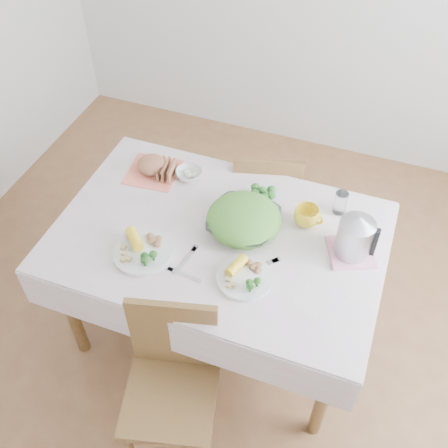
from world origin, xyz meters
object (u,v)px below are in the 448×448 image
(chair_near, at_px, (170,393))
(electric_kettle, at_px, (355,235))
(chair_far, at_px, (266,192))
(yellow_mug, at_px, (307,216))
(dinner_plate_right, at_px, (244,278))
(dinner_plate_left, at_px, (143,252))
(salad_bowl, at_px, (244,223))
(dining_table, at_px, (219,285))

(chair_near, distance_m, electric_kettle, 1.03)
(chair_far, distance_m, yellow_mug, 0.64)
(dinner_plate_right, relative_size, yellow_mug, 2.03)
(dinner_plate_left, relative_size, electric_kettle, 1.23)
(salad_bowl, xyz_separation_m, electric_kettle, (0.49, 0.03, 0.08))
(salad_bowl, bearing_deg, yellow_mug, 27.51)
(salad_bowl, distance_m, yellow_mug, 0.29)
(yellow_mug, bearing_deg, chair_near, -110.61)
(dinner_plate_left, bearing_deg, dining_table, 39.35)
(dinner_plate_right, height_order, yellow_mug, yellow_mug)
(chair_near, bearing_deg, dinner_plate_left, 110.73)
(dining_table, distance_m, dinner_plate_right, 0.49)
(dinner_plate_right, bearing_deg, dining_table, 134.05)
(dining_table, distance_m, yellow_mug, 0.60)
(salad_bowl, bearing_deg, chair_far, 95.15)
(dinner_plate_right, bearing_deg, chair_far, 99.99)
(dining_table, distance_m, chair_far, 0.66)
(chair_far, distance_m, salad_bowl, 0.67)
(dining_table, relative_size, electric_kettle, 6.45)
(salad_bowl, bearing_deg, dinner_plate_left, -141.20)
(chair_far, xyz_separation_m, yellow_mug, (0.31, -0.45, 0.34))
(dinner_plate_left, distance_m, dinner_plate_right, 0.47)
(yellow_mug, relative_size, electric_kettle, 0.55)
(dinner_plate_right, bearing_deg, dinner_plate_left, -177.25)
(chair_near, relative_size, salad_bowl, 2.67)
(dinner_plate_left, xyz_separation_m, electric_kettle, (0.86, 0.33, 0.11))
(chair_near, height_order, dinner_plate_right, chair_near)
(chair_near, xyz_separation_m, electric_kettle, (0.56, 0.76, 0.42))
(chair_far, relative_size, dinner_plate_left, 3.15)
(chair_near, bearing_deg, dinner_plate_right, 55.89)
(salad_bowl, distance_m, dinner_plate_right, 0.29)
(chair_near, bearing_deg, chair_far, 75.11)
(chair_near, xyz_separation_m, chair_far, (0.01, 1.31, 0.00))
(yellow_mug, height_order, electric_kettle, electric_kettle)
(dining_table, height_order, dinner_plate_left, dinner_plate_left)
(salad_bowl, relative_size, electric_kettle, 1.48)
(dinner_plate_right, relative_size, electric_kettle, 1.12)
(dining_table, bearing_deg, chair_far, 86.11)
(salad_bowl, bearing_deg, electric_kettle, 3.20)
(dining_table, relative_size, salad_bowl, 4.34)
(dinner_plate_left, bearing_deg, dinner_plate_right, 2.75)
(dinner_plate_left, bearing_deg, salad_bowl, 38.80)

